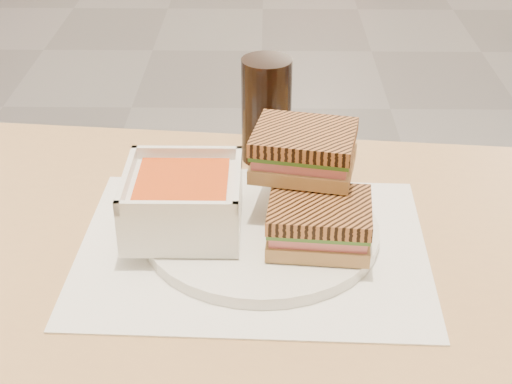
{
  "coord_description": "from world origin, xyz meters",
  "views": [
    {
      "loc": [
        0.02,
        -2.69,
        1.23
      ],
      "look_at": [
        0.01,
        -2.0,
        0.82
      ],
      "focal_mm": 53.44,
      "sensor_mm": 36.0,
      "label": 1
    }
  ],
  "objects_px": {
    "main_table": "(318,379)",
    "soup_bowl": "(183,203)",
    "cola_glass": "(266,110)",
    "plate": "(262,231)",
    "panini_lower": "(319,222)"
  },
  "relations": [
    {
      "from": "soup_bowl",
      "to": "cola_glass",
      "type": "height_order",
      "value": "cola_glass"
    },
    {
      "from": "plate",
      "to": "main_table",
      "type": "bearing_deg",
      "value": -58.95
    },
    {
      "from": "soup_bowl",
      "to": "panini_lower",
      "type": "bearing_deg",
      "value": -11.22
    },
    {
      "from": "cola_glass",
      "to": "plate",
      "type": "bearing_deg",
      "value": -91.28
    },
    {
      "from": "cola_glass",
      "to": "panini_lower",
      "type": "bearing_deg",
      "value": -75.61
    },
    {
      "from": "plate",
      "to": "panini_lower",
      "type": "bearing_deg",
      "value": -27.6
    },
    {
      "from": "main_table",
      "to": "cola_glass",
      "type": "height_order",
      "value": "cola_glass"
    },
    {
      "from": "plate",
      "to": "cola_glass",
      "type": "relative_size",
      "value": 1.89
    },
    {
      "from": "plate",
      "to": "soup_bowl",
      "type": "height_order",
      "value": "soup_bowl"
    },
    {
      "from": "main_table",
      "to": "panini_lower",
      "type": "distance_m",
      "value": 0.17
    },
    {
      "from": "cola_glass",
      "to": "soup_bowl",
      "type": "bearing_deg",
      "value": -115.2
    },
    {
      "from": "plate",
      "to": "soup_bowl",
      "type": "distance_m",
      "value": 0.09
    },
    {
      "from": "main_table",
      "to": "soup_bowl",
      "type": "relative_size",
      "value": 10.07
    },
    {
      "from": "plate",
      "to": "panini_lower",
      "type": "relative_size",
      "value": 2.27
    },
    {
      "from": "plate",
      "to": "panini_lower",
      "type": "distance_m",
      "value": 0.08
    }
  ]
}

